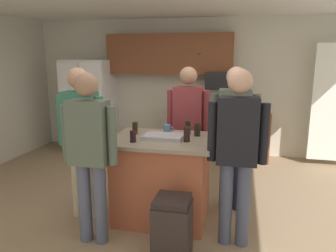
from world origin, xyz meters
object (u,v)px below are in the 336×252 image
Objects in this scene: microwave_over_range at (221,80)px; trash_bin at (172,228)px; person_guest_left at (237,147)px; kitchen_island at (162,178)px; person_guest_right at (81,133)px; mug_ceramic_white at (167,129)px; person_guest_by_door at (234,129)px; glass_short_whisky at (133,136)px; tumbler_amber at (188,128)px; glass_stout_tall at (135,128)px; person_elder_center at (90,148)px; serving_tray at (163,137)px; person_host_foreground at (188,122)px; glass_dark_ale at (187,134)px; refrigerator at (89,106)px; glass_pilsner at (197,130)px.

microwave_over_range is 0.92× the size of trash_bin.
kitchen_island is at bearing 0.00° from person_guest_left.
person_guest_right is 0.99m from mug_ceramic_white.
glass_short_whisky is (-1.04, -0.66, 0.01)m from person_guest_by_door.
glass_stout_tall is at bearing -165.67° from tumbler_amber.
person_elder_center reaches higher than tumbler_amber.
serving_tray is at bearing -128.94° from tumbler_amber.
person_host_foreground is 0.52m from tumbler_amber.
microwave_over_range is at bearing 86.50° from trash_bin.
glass_dark_ale is 0.37m from tumbler_amber.
person_guest_right is at bearing -9.54° from person_guest_by_door.
refrigerator is at bearing 124.59° from glass_short_whisky.
refrigerator reaches higher than person_guest_right.
person_elder_center is 12.33× the size of glass_stout_tall.
refrigerator is at bearing 126.95° from trash_bin.
refrigerator is at bearing 133.64° from mug_ceramic_white.
tumbler_amber is at bearing 51.06° from serving_tray.
refrigerator is 2.66m from microwave_over_range.
person_elder_center reaches higher than mug_ceramic_white.
mug_ceramic_white is at bearing 173.85° from glass_pilsner.
person_guest_by_door reaches higher than kitchen_island.
glass_dark_ale is (2.42, -2.55, 0.15)m from refrigerator.
microwave_over_range is 0.32× the size of person_guest_right.
person_guest_right is 14.43× the size of mug_ceramic_white.
serving_tray is at bearing 38.75° from glass_short_whisky.
glass_pilsner is at bearing 84.18° from trash_bin.
glass_stout_tall is 1.29m from trash_bin.
glass_short_whisky is (0.10, -0.35, -0.01)m from glass_stout_tall.
person_guest_by_door is (2.90, -2.03, 0.11)m from refrigerator.
kitchen_island is 1.89× the size of trash_bin.
microwave_over_range reaches higher than tumbler_amber.
glass_stout_tall is (0.21, 0.75, 0.04)m from person_elder_center.
person_elder_center is 1.02m from glass_dark_ale.
person_guest_right is at bearing -157.06° from mug_ceramic_white.
serving_tray is at bearing -18.86° from glass_stout_tall.
kitchen_island is 0.58m from mug_ceramic_white.
person_guest_by_door is at bearing 71.65° from person_host_foreground.
glass_short_whisky reaches higher than trash_bin.
person_guest_by_door is at bearing 32.37° from glass_short_whisky.
refrigerator is 2.89m from person_guest_right.
tumbler_amber reaches higher than kitchen_island.
person_guest_right is 12.29× the size of glass_pilsner.
kitchen_island is 0.66× the size of person_guest_right.
microwave_over_range is at bearing -59.95° from person_guest_left.
trash_bin is at bearing -93.50° from microwave_over_range.
trash_bin is (0.28, -0.73, -0.19)m from kitchen_island.
refrigerator is at bearing -20.42° from person_guest_left.
person_guest_left is (0.35, -2.93, -0.42)m from microwave_over_range.
person_guest_left is 14.49× the size of mug_ceramic_white.
kitchen_island is 0.67m from tumbler_amber.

